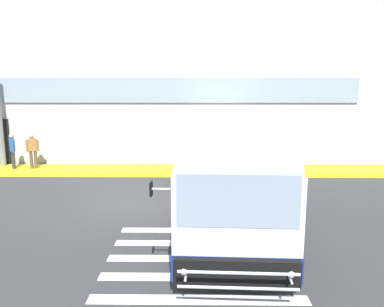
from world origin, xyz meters
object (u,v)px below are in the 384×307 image
at_px(passenger_near_column, 12,149).
at_px(safety_bollard_yellow, 185,169).
at_px(passenger_by_doorway, 33,148).
at_px(bus_main_foreground, 227,170).

height_order(passenger_near_column, safety_bollard_yellow, passenger_near_column).
bearing_deg(passenger_by_doorway, safety_bollard_yellow, -10.11).
bearing_deg(bus_main_foreground, passenger_by_doorway, 148.92).
bearing_deg(bus_main_foreground, passenger_near_column, 151.75).
relative_size(passenger_by_doorway, safety_bollard_yellow, 1.86).
height_order(bus_main_foreground, passenger_by_doorway, bus_main_foreground).
bearing_deg(passenger_near_column, passenger_by_doorway, 4.51).
distance_m(passenger_near_column, passenger_by_doorway, 0.93).
xyz_separation_m(passenger_near_column, safety_bollard_yellow, (8.18, -1.22, -0.63)).
distance_m(passenger_near_column, safety_bollard_yellow, 8.30).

